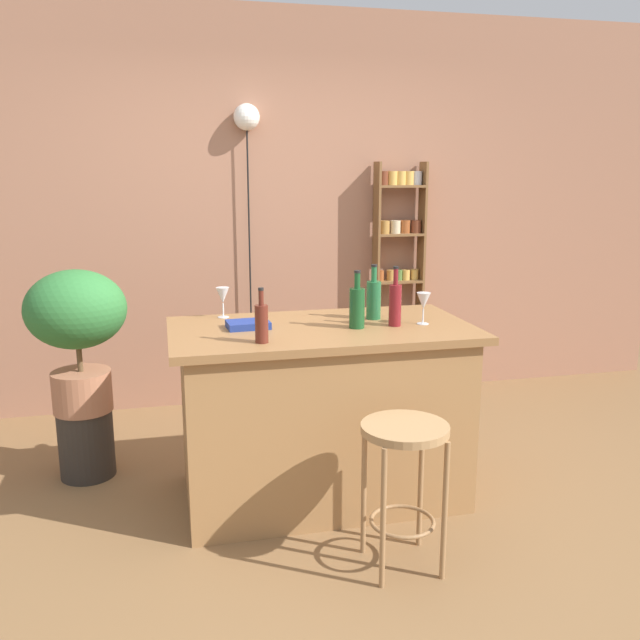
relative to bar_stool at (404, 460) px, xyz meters
The scene contains 15 objects.
ground 0.68m from the bar_stool, 113.52° to the left, with size 12.00×12.00×0.00m, color brown.
back_wall 2.55m from the bar_stool, 94.48° to the left, with size 6.40×0.10×2.80m, color #9E6B51.
kitchen_counter 0.75m from the bar_stool, 104.35° to the left, with size 1.53×0.84×0.92m.
bar_stool is the anchor object (origin of this frame).
spice_shelf 2.41m from the bar_stool, 71.10° to the left, with size 0.37×0.14×1.76m.
plant_stool 1.92m from the bar_stool, 138.68° to the left, with size 0.30×0.30×0.39m, color #2D2823.
potted_plant 1.94m from the bar_stool, 138.68° to the left, with size 0.54×0.48×0.79m.
bottle_wine_red 0.85m from the bar_stool, 91.80° to the left, with size 0.08×0.08×0.29m.
bottle_sauce_amber 1.01m from the bar_stool, 81.63° to the left, with size 0.08×0.08×0.29m.
bottle_spirits_clear 0.87m from the bar_stool, 74.77° to the left, with size 0.06×0.06×0.30m.
bottle_soda_blue 0.88m from the bar_stool, 138.04° to the left, with size 0.06×0.06×0.26m.
wine_glass_left 1.36m from the bar_stool, 121.60° to the left, with size 0.07×0.07×0.16m.
wine_glass_center 0.92m from the bar_stool, 63.29° to the left, with size 0.07×0.07×0.16m.
cookbook 1.06m from the bar_stool, 125.26° to the left, with size 0.21×0.15×0.04m, color navy.
pendant_globe_light 2.74m from the bar_stool, 98.71° to the left, with size 0.18×0.18×2.14m.
Camera 1 is at (-0.77, -2.93, 1.69)m, focal length 37.78 mm.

